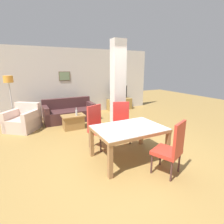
{
  "coord_description": "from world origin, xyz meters",
  "views": [
    {
      "loc": [
        -1.92,
        -2.95,
        1.97
      ],
      "look_at": [
        0.0,
        0.8,
        0.87
      ],
      "focal_mm": 28.0,
      "sensor_mm": 36.0,
      "label": 1
    }
  ],
  "objects_px": {
    "dining_chair_far_left": "(98,125)",
    "bottle": "(76,112)",
    "coffee_table": "(73,122)",
    "tv_stand": "(119,104)",
    "sofa": "(69,113)",
    "floor_lamp": "(9,84)",
    "armchair": "(23,121)",
    "dining_table": "(129,134)",
    "tv_screen": "(120,93)",
    "dining_chair_far_right": "(122,121)",
    "dining_chair_near_right": "(172,147)"
  },
  "relations": [
    {
      "from": "bottle",
      "to": "tv_stand",
      "type": "relative_size",
      "value": 0.22
    },
    {
      "from": "dining_chair_far_left",
      "to": "armchair",
      "type": "bearing_deg",
      "value": -75.78
    },
    {
      "from": "sofa",
      "to": "coffee_table",
      "type": "bearing_deg",
      "value": 83.9
    },
    {
      "from": "dining_chair_near_right",
      "to": "coffee_table",
      "type": "distance_m",
      "value": 3.44
    },
    {
      "from": "tv_screen",
      "to": "dining_chair_far_left",
      "type": "bearing_deg",
      "value": 42.25
    },
    {
      "from": "dining_chair_near_right",
      "to": "bottle",
      "type": "bearing_deg",
      "value": 81.93
    },
    {
      "from": "coffee_table",
      "to": "tv_stand",
      "type": "xyz_separation_m",
      "value": [
        2.63,
        1.61,
        0.03
      ]
    },
    {
      "from": "tv_screen",
      "to": "dining_chair_near_right",
      "type": "bearing_deg",
      "value": 60.59
    },
    {
      "from": "armchair",
      "to": "floor_lamp",
      "type": "relative_size",
      "value": 0.7
    },
    {
      "from": "dining_chair_far_right",
      "to": "dining_table",
      "type": "bearing_deg",
      "value": 90.0
    },
    {
      "from": "dining_chair_near_right",
      "to": "armchair",
      "type": "distance_m",
      "value": 4.61
    },
    {
      "from": "dining_chair_far_right",
      "to": "dining_chair_far_left",
      "type": "relative_size",
      "value": 1.0
    },
    {
      "from": "armchair",
      "to": "tv_screen",
      "type": "bearing_deg",
      "value": -129.0
    },
    {
      "from": "dining_chair_far_right",
      "to": "coffee_table",
      "type": "xyz_separation_m",
      "value": [
        -0.94,
        1.5,
        -0.32
      ]
    },
    {
      "from": "dining_table",
      "to": "coffee_table",
      "type": "relative_size",
      "value": 2.02
    },
    {
      "from": "bottle",
      "to": "tv_screen",
      "type": "distance_m",
      "value": 3.05
    },
    {
      "from": "dining_table",
      "to": "dining_chair_far_left",
      "type": "xyz_separation_m",
      "value": [
        -0.36,
        0.87,
        -0.02
      ]
    },
    {
      "from": "armchair",
      "to": "floor_lamp",
      "type": "xyz_separation_m",
      "value": [
        -0.29,
        0.63,
        1.12
      ]
    },
    {
      "from": "tv_screen",
      "to": "armchair",
      "type": "bearing_deg",
      "value": 2.95
    },
    {
      "from": "tv_screen",
      "to": "floor_lamp",
      "type": "distance_m",
      "value": 4.41
    },
    {
      "from": "dining_table",
      "to": "armchair",
      "type": "bearing_deg",
      "value": 123.26
    },
    {
      "from": "dining_chair_near_right",
      "to": "floor_lamp",
      "type": "distance_m",
      "value": 5.36
    },
    {
      "from": "tv_stand",
      "to": "floor_lamp",
      "type": "relative_size",
      "value": 0.69
    },
    {
      "from": "dining_table",
      "to": "dining_chair_far_right",
      "type": "bearing_deg",
      "value": 68.86
    },
    {
      "from": "tv_screen",
      "to": "floor_lamp",
      "type": "relative_size",
      "value": 0.51
    },
    {
      "from": "dining_chair_far_left",
      "to": "coffee_table",
      "type": "relative_size",
      "value": 1.45
    },
    {
      "from": "dining_chair_near_right",
      "to": "tv_stand",
      "type": "xyz_separation_m",
      "value": [
        1.69,
        4.9,
        -0.29
      ]
    },
    {
      "from": "bottle",
      "to": "dining_chair_far_right",
      "type": "bearing_deg",
      "value": -59.27
    },
    {
      "from": "floor_lamp",
      "to": "dining_chair_far_left",
      "type": "bearing_deg",
      "value": -55.58
    },
    {
      "from": "tv_stand",
      "to": "tv_screen",
      "type": "xyz_separation_m",
      "value": [
        0.0,
        0.0,
        0.55
      ]
    },
    {
      "from": "sofa",
      "to": "armchair",
      "type": "distance_m",
      "value": 1.58
    },
    {
      "from": "dining_chair_far_right",
      "to": "dining_chair_far_left",
      "type": "bearing_deg",
      "value": 26.16
    },
    {
      "from": "sofa",
      "to": "floor_lamp",
      "type": "distance_m",
      "value": 2.17
    },
    {
      "from": "dining_chair_near_right",
      "to": "dining_chair_far_left",
      "type": "distance_m",
      "value": 1.88
    },
    {
      "from": "dining_table",
      "to": "bottle",
      "type": "bearing_deg",
      "value": 101.54
    },
    {
      "from": "armchair",
      "to": "bottle",
      "type": "distance_m",
      "value": 1.72
    },
    {
      "from": "dining_chair_near_right",
      "to": "armchair",
      "type": "height_order",
      "value": "dining_chair_near_right"
    },
    {
      "from": "dining_chair_far_left",
      "to": "sofa",
      "type": "bearing_deg",
      "value": -110.26
    },
    {
      "from": "dining_table",
      "to": "tv_stand",
      "type": "distance_m",
      "value": 4.54
    },
    {
      "from": "dining_chair_far_right",
      "to": "floor_lamp",
      "type": "distance_m",
      "value": 3.93
    },
    {
      "from": "coffee_table",
      "to": "tv_stand",
      "type": "relative_size",
      "value": 0.62
    },
    {
      "from": "bottle",
      "to": "dining_table",
      "type": "bearing_deg",
      "value": -78.46
    },
    {
      "from": "dining_chair_far_left",
      "to": "bottle",
      "type": "bearing_deg",
      "value": -108.16
    },
    {
      "from": "dining_chair_far_right",
      "to": "sofa",
      "type": "relative_size",
      "value": 0.58
    },
    {
      "from": "bottle",
      "to": "coffee_table",
      "type": "bearing_deg",
      "value": 139.06
    },
    {
      "from": "dining_chair_near_right",
      "to": "tv_screen",
      "type": "bearing_deg",
      "value": 48.21
    },
    {
      "from": "dining_chair_near_right",
      "to": "bottle",
      "type": "height_order",
      "value": "dining_chair_near_right"
    },
    {
      "from": "armchair",
      "to": "dining_table",
      "type": "bearing_deg",
      "value": 160.92
    },
    {
      "from": "dining_chair_far_right",
      "to": "bottle",
      "type": "height_order",
      "value": "dining_chair_far_right"
    },
    {
      "from": "dining_chair_far_right",
      "to": "dining_chair_near_right",
      "type": "bearing_deg",
      "value": 111.21
    }
  ]
}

